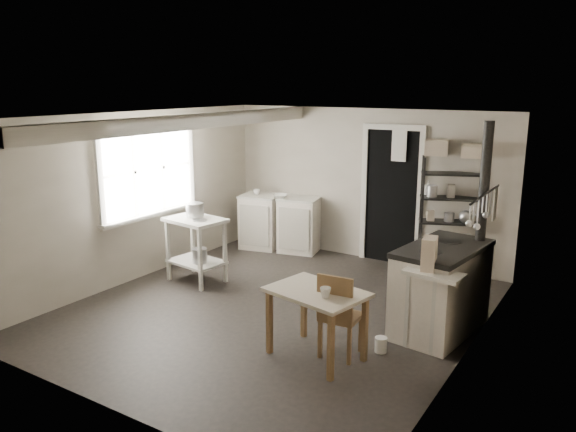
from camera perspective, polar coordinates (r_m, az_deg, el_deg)
The scene contains 31 objects.
floor at distance 6.86m, azimuth -1.35°, elevation -9.47°, with size 5.00×5.00×0.00m, color black.
ceiling at distance 6.33m, azimuth -1.47°, elevation 10.08°, with size 5.00×5.00×0.00m, color silver.
wall_back at distance 8.65m, azimuth 7.78°, elevation 3.18°, with size 4.50×0.02×2.30m, color #AAA191.
wall_front at distance 4.71m, azimuth -18.53°, elevation -6.09°, with size 4.50×0.02×2.30m, color #AAA191.
wall_left at distance 7.94m, azimuth -15.08°, elevation 1.92°, with size 0.02×5.00×2.30m, color #AAA191.
wall_right at distance 5.62m, azimuth 18.12°, elevation -2.92°, with size 0.02×5.00×2.30m, color #AAA191.
window at distance 8.00m, azimuth -14.04°, elevation 4.61°, with size 0.12×1.76×1.28m, color beige, non-canonical shape.
doorway at distance 8.48m, azimuth 10.43°, elevation 1.84°, with size 0.96×0.10×2.08m, color beige, non-canonical shape.
ceiling_beam at distance 7.07m, azimuth -9.70°, elevation 9.43°, with size 0.18×5.00×0.18m, color beige, non-canonical shape.
wallpaper_panel at distance 5.62m, azimuth 18.02°, elevation -2.91°, with size 0.01×5.00×2.30m, color #B9AB96, non-canonical shape.
utensil_rail at distance 6.11m, azimuth 19.25°, elevation 2.13°, with size 0.06×1.20×0.44m, color #A8A8AA, non-canonical shape.
prep_table at distance 7.78m, azimuth -9.29°, elevation -3.73°, with size 0.78×0.55×0.89m, color beige, non-canonical shape.
stockpot at distance 7.75m, azimuth -9.43°, elevation 0.35°, with size 0.24×0.24×0.26m, color #A8A8AA.
saucepan at distance 7.53m, azimuth -8.98°, elevation -0.73°, with size 0.19×0.19×0.11m, color #A8A8AA.
bucket at distance 7.68m, azimuth -8.95°, elevation -4.06°, with size 0.20×0.20×0.22m, color #A8A8AA.
base_cabinets at distance 9.15m, azimuth -0.80°, elevation -0.57°, with size 1.34×0.58×0.88m, color silver, non-canonical shape.
mixing_bowl at distance 8.91m, azimuth -0.78°, elevation 2.33°, with size 0.30×0.30×0.07m, color white.
counter_cup at distance 9.18m, azimuth -3.22°, elevation 2.69°, with size 0.11×0.11×0.09m, color white.
shelf_rack at distance 8.05m, azimuth 16.09°, elevation 0.55°, with size 0.80×0.31×1.69m, color black, non-canonical shape.
shelf_jar at distance 8.08m, azimuth 14.10°, elevation 3.81°, with size 0.09×0.10×0.21m, color white.
storage_box_a at distance 8.01m, azimuth 14.93°, elevation 8.25°, with size 0.31×0.27×0.21m, color beige.
storage_box_b at distance 7.89m, azimuth 18.27°, elevation 7.81°, with size 0.27×0.25×0.17m, color beige.
stove at distance 6.38m, azimuth 15.25°, elevation -7.53°, with size 0.68×1.23×0.96m, color silver, non-canonical shape.
stovepipe at distance 6.44m, azimuth 19.33°, elevation 3.02°, with size 0.11×0.11×1.36m, color black, non-canonical shape.
side_ledge at distance 5.82m, azimuth 14.40°, elevation -9.65°, with size 0.57×0.30×0.87m, color beige, non-canonical shape.
oats_box at distance 5.67m, azimuth 14.14°, elevation -3.98°, with size 0.13×0.22×0.33m, color beige.
work_table at distance 5.62m, azimuth 2.90°, elevation -10.62°, with size 0.92×0.65×0.70m, color beige, non-canonical shape.
table_cup at distance 5.29m, azimuth 3.83°, elevation -7.17°, with size 0.11×0.11×0.10m, color white.
chair at distance 5.64m, azimuth 5.43°, elevation -9.42°, with size 0.36×0.38×0.88m, color brown, non-canonical shape.
flour_sack at distance 8.18m, azimuth 13.67°, elevation -4.26°, with size 0.35×0.30×0.43m, color silver.
floor_crock at distance 5.91m, azimuth 9.41°, elevation -12.79°, with size 0.12×0.12×0.16m, color white.
Camera 1 is at (3.49, -5.27, 2.66)m, focal length 35.00 mm.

